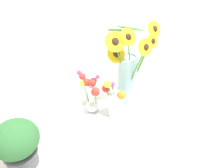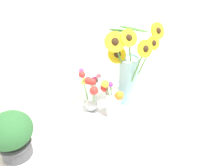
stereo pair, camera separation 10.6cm
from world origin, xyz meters
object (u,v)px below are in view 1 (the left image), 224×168
(vase_bulb_right, at_px, (92,98))
(mason_jar_sunflowers, at_px, (127,70))
(vase_small_back, at_px, (88,89))
(serving_tray, at_px, (112,107))
(vase_small_center, at_px, (115,101))
(potted_plant, at_px, (17,143))

(vase_bulb_right, bearing_deg, mason_jar_sunflowers, -8.37)
(mason_jar_sunflowers, bearing_deg, vase_small_back, 144.83)
(serving_tray, distance_m, vase_small_center, 0.12)
(serving_tray, height_order, vase_small_back, vase_small_back)
(vase_small_center, relative_size, potted_plant, 1.00)
(vase_small_back, distance_m, potted_plant, 0.44)
(vase_small_center, distance_m, vase_small_back, 0.18)
(potted_plant, bearing_deg, vase_bulb_right, 10.48)
(serving_tray, xyz_separation_m, potted_plant, (-0.48, -0.04, 0.10))
(serving_tray, relative_size, vase_small_center, 2.35)
(mason_jar_sunflowers, relative_size, vase_bulb_right, 1.93)
(vase_bulb_right, height_order, potted_plant, vase_bulb_right)
(serving_tray, xyz_separation_m, vase_bulb_right, (-0.10, 0.03, 0.09))
(serving_tray, height_order, vase_small_center, vase_small_center)
(potted_plant, bearing_deg, serving_tray, 5.19)
(serving_tray, bearing_deg, potted_plant, -174.81)
(potted_plant, bearing_deg, vase_small_back, 20.83)
(mason_jar_sunflowers, distance_m, vase_bulb_right, 0.22)
(mason_jar_sunflowers, xyz_separation_m, potted_plant, (-0.58, -0.04, -0.09))
(serving_tray, relative_size, vase_bulb_right, 2.26)
(vase_small_center, xyz_separation_m, vase_small_back, (-0.04, 0.18, -0.01))
(vase_bulb_right, bearing_deg, potted_plant, -169.52)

